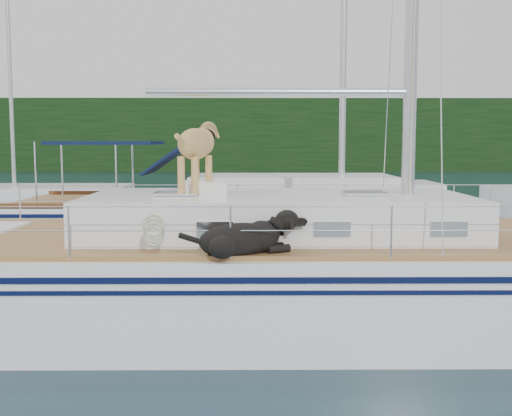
{
  "coord_description": "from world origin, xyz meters",
  "views": [
    {
      "loc": [
        0.43,
        -8.83,
        2.55
      ],
      "look_at": [
        0.5,
        0.2,
        1.6
      ],
      "focal_mm": 45.0,
      "sensor_mm": 36.0,
      "label": 1
    }
  ],
  "objects": [
    {
      "name": "bg_boat_west",
      "position": [
        -8.0,
        14.0,
        0.45
      ],
      "size": [
        8.0,
        3.0,
        11.65
      ],
      "color": "white",
      "rests_on": "ground"
    },
    {
      "name": "neighbor_sailboat",
      "position": [
        0.32,
        6.54,
        0.63
      ],
      "size": [
        11.0,
        3.5,
        13.3
      ],
      "color": "white",
      "rests_on": "ground"
    },
    {
      "name": "ground",
      "position": [
        0.0,
        0.0,
        0.0
      ],
      "size": [
        120.0,
        120.0,
        0.0
      ],
      "primitive_type": "plane",
      "color": "black",
      "rests_on": "ground"
    },
    {
      "name": "main_sailboat",
      "position": [
        0.09,
        -0.0,
        0.68
      ],
      "size": [
        12.0,
        3.97,
        14.01
      ],
      "color": "white",
      "rests_on": "ground"
    },
    {
      "name": "bg_boat_center",
      "position": [
        4.0,
        16.0,
        0.45
      ],
      "size": [
        7.2,
        3.0,
        11.65
      ],
      "color": "white",
      "rests_on": "ground"
    },
    {
      "name": "tree_line",
      "position": [
        0.0,
        45.0,
        3.0
      ],
      "size": [
        90.0,
        3.0,
        6.0
      ],
      "primitive_type": "cube",
      "color": "black",
      "rests_on": "ground"
    },
    {
      "name": "shore_bank",
      "position": [
        0.0,
        46.2,
        0.6
      ],
      "size": [
        92.0,
        1.0,
        1.2
      ],
      "primitive_type": "cube",
      "color": "#595147",
      "rests_on": "ground"
    }
  ]
}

